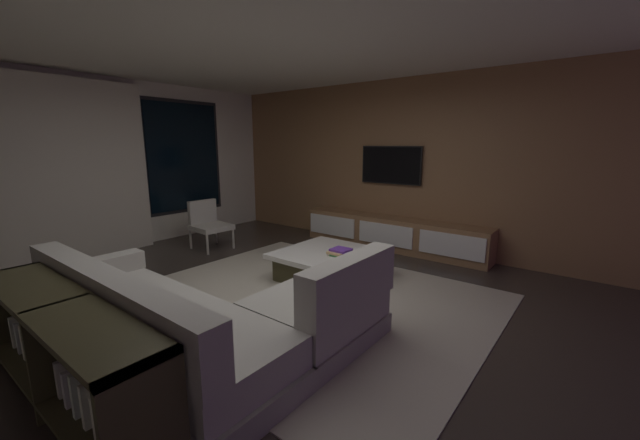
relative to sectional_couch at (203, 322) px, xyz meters
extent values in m
plane|color=#332B26|center=(0.98, 0.17, -0.29)|extent=(9.20, 9.20, 0.00)
cube|color=silver|center=(0.98, 3.83, 1.06)|extent=(6.60, 0.12, 2.70)
cube|color=black|center=(2.28, 3.76, 1.16)|extent=(1.52, 0.02, 2.02)
cube|color=black|center=(2.28, 3.75, 1.16)|extent=(1.40, 0.03, 1.90)
cube|color=beige|center=(0.43, 3.65, 1.01)|extent=(2.10, 0.12, 2.60)
cube|color=#8E6642|center=(4.04, 0.17, 1.06)|extent=(0.12, 7.80, 2.70)
plane|color=silver|center=(0.98, 0.17, 2.41)|extent=(8.20, 8.20, 0.00)
cube|color=#ADA391|center=(1.33, 0.07, -0.28)|extent=(3.20, 3.80, 0.01)
cube|color=gray|center=(-0.24, 0.23, -0.20)|extent=(0.90, 2.50, 0.18)
cube|color=#B2ADA3|center=(-0.24, 0.23, 0.01)|extent=(0.86, 2.42, 0.24)
cube|color=#B2ADA3|center=(-0.59, 0.23, 0.33)|extent=(0.20, 2.50, 0.40)
cube|color=#B2ADA3|center=(-0.24, 1.38, 0.22)|extent=(0.90, 0.20, 0.18)
cube|color=gray|center=(0.74, -0.57, -0.20)|extent=(1.10, 0.90, 0.18)
cube|color=#B2ADA3|center=(0.74, -0.57, 0.01)|extent=(1.07, 0.86, 0.24)
cube|color=#B2ADA3|center=(0.74, -0.92, 0.33)|extent=(1.10, 0.20, 0.40)
cube|color=beige|center=(-0.47, 0.78, 0.29)|extent=(0.10, 0.36, 0.36)
cube|color=#B2A893|center=(-0.47, -0.07, 0.29)|extent=(0.10, 0.36, 0.36)
cube|color=#3B3620|center=(2.01, 0.24, -0.14)|extent=(1.00, 1.00, 0.30)
cube|color=white|center=(2.01, 0.24, 0.04)|extent=(1.16, 1.16, 0.06)
cube|color=#4EA055|center=(2.01, 0.05, 0.08)|extent=(0.28, 0.14, 0.02)
cube|color=tan|center=(2.01, 0.07, 0.11)|extent=(0.30, 0.20, 0.02)
cube|color=#6635AA|center=(2.01, 0.05, 0.13)|extent=(0.21, 0.22, 0.03)
cylinder|color=#B2ADA0|center=(2.18, 2.32, -0.11)|extent=(0.04, 0.04, 0.36)
cylinder|color=#B2ADA0|center=(1.71, 2.35, -0.11)|extent=(0.04, 0.04, 0.36)
cylinder|color=#B2ADA0|center=(2.22, 2.82, -0.11)|extent=(0.04, 0.04, 0.36)
cylinder|color=#B2ADA0|center=(1.74, 2.85, -0.11)|extent=(0.04, 0.04, 0.36)
cube|color=#B2ADA3|center=(1.96, 2.59, 0.07)|extent=(0.57, 0.59, 0.08)
cube|color=#B2ADA3|center=(1.98, 2.83, 0.30)|extent=(0.49, 0.11, 0.38)
cube|color=#8E6642|center=(3.76, 0.27, -0.03)|extent=(0.44, 3.10, 0.52)
cube|color=white|center=(3.53, -0.78, 0.00)|extent=(0.02, 0.93, 0.33)
cube|color=white|center=(3.53, 0.27, 0.00)|extent=(0.02, 0.93, 0.33)
cube|color=white|center=(3.53, 1.31, 0.00)|extent=(0.02, 0.93, 0.33)
cube|color=#39281A|center=(3.72, -0.58, -0.17)|extent=(0.33, 0.68, 0.19)
cube|color=#416A41|center=(3.72, -0.84, -0.19)|extent=(0.03, 0.04, 0.16)
cube|color=#9D8CAC|center=(3.72, -0.67, -0.18)|extent=(0.03, 0.04, 0.17)
cube|color=#90CACE|center=(3.72, -0.50, -0.18)|extent=(0.03, 0.04, 0.17)
cube|color=#65865D|center=(3.72, -0.32, -0.18)|extent=(0.03, 0.04, 0.18)
cube|color=black|center=(3.94, 0.42, 1.06)|extent=(0.04, 1.06, 0.61)
cube|color=black|center=(3.93, 0.42, 1.06)|extent=(0.05, 1.02, 0.57)
cube|color=#3B3620|center=(-0.91, 0.13, 0.43)|extent=(0.40, 2.10, 0.04)
cube|color=#3B3620|center=(-0.91, 0.13, -0.15)|extent=(0.38, 2.04, 0.03)
cube|color=#3B3620|center=(-0.91, -0.90, 0.08)|extent=(0.40, 0.04, 0.74)
cube|color=#3B3620|center=(-0.91, 1.16, 0.08)|extent=(0.40, 0.04, 0.74)
cube|color=#3B3620|center=(-0.91, 0.13, 0.08)|extent=(0.38, 0.03, 0.74)
cube|color=silver|center=(-0.91, -0.75, -0.02)|extent=(0.18, 0.04, 0.23)
cube|color=white|center=(-0.91, -0.61, -0.01)|extent=(0.18, 0.04, 0.24)
cube|color=white|center=(-0.91, -0.48, -0.01)|extent=(0.18, 0.04, 0.25)
cube|color=silver|center=(-0.91, -0.34, 0.00)|extent=(0.18, 0.04, 0.26)
cube|color=silver|center=(-0.91, -0.21, 0.00)|extent=(0.18, 0.04, 0.27)
cube|color=silver|center=(-0.91, -0.07, -0.02)|extent=(0.18, 0.04, 0.23)
cube|color=silver|center=(-0.90, 0.06, -0.02)|extent=(0.18, 0.04, 0.24)
cube|color=silver|center=(-0.92, 0.20, 0.00)|extent=(0.18, 0.04, 0.27)
cube|color=white|center=(-0.92, 0.33, -0.02)|extent=(0.18, 0.04, 0.24)
cube|color=silver|center=(-0.92, 0.47, -0.01)|extent=(0.18, 0.04, 0.26)
cube|color=silver|center=(-0.92, 0.60, -0.02)|extent=(0.18, 0.04, 0.23)
cube|color=white|center=(-0.91, 0.74, 0.00)|extent=(0.18, 0.04, 0.27)
cube|color=silver|center=(-0.91, 0.87, -0.01)|extent=(0.18, 0.04, 0.24)
cube|color=silver|center=(-0.91, 1.01, -0.01)|extent=(0.18, 0.04, 0.25)
camera|label=1|loc=(-1.59, -2.44, 1.40)|focal=20.87mm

